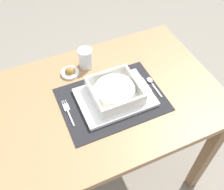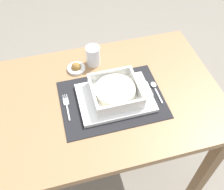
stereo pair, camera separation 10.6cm
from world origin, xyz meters
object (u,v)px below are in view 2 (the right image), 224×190
(porridge_bowl, at_px, (115,91))
(drinking_glass, at_px, (93,56))
(spoon, at_px, (155,88))
(butter_knife, at_px, (152,95))
(dining_table, at_px, (107,112))
(bread_knife, at_px, (147,95))
(fork, at_px, (67,105))
(condiment_saucer, at_px, (76,68))

(porridge_bowl, bearing_deg, drinking_glass, 100.40)
(spoon, relative_size, butter_knife, 0.82)
(dining_table, height_order, bread_knife, bread_knife)
(fork, bearing_deg, drinking_glass, 52.74)
(bread_knife, bearing_deg, drinking_glass, 122.88)
(dining_table, bearing_deg, spoon, -4.62)
(dining_table, relative_size, bread_knife, 7.51)
(dining_table, relative_size, butter_knife, 6.91)
(porridge_bowl, bearing_deg, spoon, 1.30)
(bread_knife, distance_m, drinking_glass, 0.30)
(drinking_glass, bearing_deg, spoon, -45.53)
(condiment_saucer, bearing_deg, butter_knife, -40.70)
(butter_knife, bearing_deg, dining_table, 163.50)
(fork, relative_size, condiment_saucer, 1.67)
(porridge_bowl, height_order, condiment_saucer, porridge_bowl)
(fork, relative_size, butter_knife, 0.97)
(dining_table, height_order, condiment_saucer, condiment_saucer)
(spoon, relative_size, bread_knife, 0.89)
(spoon, height_order, drinking_glass, drinking_glass)
(fork, bearing_deg, spoon, -1.77)
(porridge_bowl, relative_size, bread_knife, 1.50)
(fork, distance_m, bread_knife, 0.33)
(fork, distance_m, spoon, 0.38)
(dining_table, relative_size, fork, 7.13)
(dining_table, relative_size, porridge_bowl, 5.02)
(spoon, height_order, butter_knife, spoon)
(spoon, distance_m, condiment_saucer, 0.36)
(condiment_saucer, bearing_deg, dining_table, -62.73)
(dining_table, xyz_separation_m, condiment_saucer, (-0.09, 0.18, 0.13))
(porridge_bowl, bearing_deg, butter_knife, -12.09)
(porridge_bowl, relative_size, butter_knife, 1.38)
(drinking_glass, relative_size, condiment_saucer, 1.14)
(porridge_bowl, relative_size, condiment_saucer, 2.37)
(dining_table, height_order, spoon, spoon)
(dining_table, distance_m, butter_knife, 0.22)
(porridge_bowl, height_order, bread_knife, porridge_bowl)
(dining_table, relative_size, condiment_saucer, 11.91)
(bread_knife, xyz_separation_m, condiment_saucer, (-0.26, 0.23, 0.00))
(butter_knife, relative_size, bread_knife, 1.09)
(butter_knife, bearing_deg, drinking_glass, 126.35)
(fork, bearing_deg, bread_knife, -6.59)
(dining_table, bearing_deg, bread_knife, -15.12)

